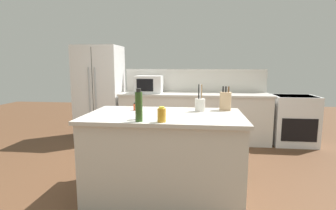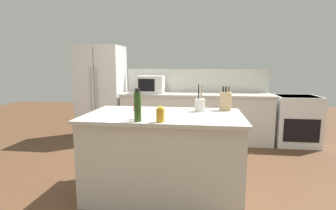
{
  "view_description": "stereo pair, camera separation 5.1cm",
  "coord_description": "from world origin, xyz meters",
  "px_view_note": "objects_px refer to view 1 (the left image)",
  "views": [
    {
      "loc": [
        0.37,
        -2.86,
        1.48
      ],
      "look_at": [
        0.0,
        0.35,
        0.99
      ],
      "focal_mm": 28.0,
      "sensor_mm": 36.0,
      "label": 1
    },
    {
      "loc": [
        0.42,
        -2.85,
        1.48
      ],
      "look_at": [
        0.0,
        0.35,
        0.99
      ],
      "focal_mm": 28.0,
      "sensor_mm": 36.0,
      "label": 2
    }
  ],
  "objects_px": {
    "microwave": "(149,84)",
    "olive_oil_bottle": "(139,106)",
    "refrigerator": "(100,92)",
    "soy_sauce_bottle": "(138,112)",
    "utensil_crock": "(200,104)",
    "honey_jar": "(162,115)",
    "spice_jar_paprika": "(135,107)",
    "knife_block": "(225,101)",
    "range_oven": "(293,120)"
  },
  "relations": [
    {
      "from": "microwave",
      "to": "knife_block",
      "type": "distance_m",
      "value": 2.26
    },
    {
      "from": "refrigerator",
      "to": "honey_jar",
      "type": "xyz_separation_m",
      "value": [
        1.64,
        -2.66,
        0.08
      ]
    },
    {
      "from": "microwave",
      "to": "honey_jar",
      "type": "bearing_deg",
      "value": -76.76
    },
    {
      "from": "refrigerator",
      "to": "range_oven",
      "type": "bearing_deg",
      "value": -0.78
    },
    {
      "from": "refrigerator",
      "to": "honey_jar",
      "type": "relative_size",
      "value": 12.45
    },
    {
      "from": "refrigerator",
      "to": "olive_oil_bottle",
      "type": "xyz_separation_m",
      "value": [
        1.42,
        -2.66,
        0.16
      ]
    },
    {
      "from": "utensil_crock",
      "to": "soy_sauce_bottle",
      "type": "bearing_deg",
      "value": -138.83
    },
    {
      "from": "soy_sauce_bottle",
      "to": "olive_oil_bottle",
      "type": "distance_m",
      "value": 0.13
    },
    {
      "from": "knife_block",
      "to": "spice_jar_paprika",
      "type": "xyz_separation_m",
      "value": [
        -1.08,
        -0.14,
        -0.07
      ]
    },
    {
      "from": "utensil_crock",
      "to": "knife_block",
      "type": "bearing_deg",
      "value": 19.13
    },
    {
      "from": "refrigerator",
      "to": "honey_jar",
      "type": "bearing_deg",
      "value": -58.28
    },
    {
      "from": "knife_block",
      "to": "spice_jar_paprika",
      "type": "height_order",
      "value": "knife_block"
    },
    {
      "from": "range_oven",
      "to": "microwave",
      "type": "xyz_separation_m",
      "value": [
        -2.75,
        0.0,
        0.64
      ]
    },
    {
      "from": "utensil_crock",
      "to": "soy_sauce_bottle",
      "type": "xyz_separation_m",
      "value": [
        -0.62,
        -0.54,
        -0.0
      ]
    },
    {
      "from": "utensil_crock",
      "to": "honey_jar",
      "type": "bearing_deg",
      "value": -119.87
    },
    {
      "from": "refrigerator",
      "to": "olive_oil_bottle",
      "type": "height_order",
      "value": "refrigerator"
    },
    {
      "from": "soy_sauce_bottle",
      "to": "microwave",
      "type": "bearing_deg",
      "value": 98.17
    },
    {
      "from": "olive_oil_bottle",
      "to": "refrigerator",
      "type": "bearing_deg",
      "value": 118.11
    },
    {
      "from": "microwave",
      "to": "olive_oil_bottle",
      "type": "distance_m",
      "value": 2.64
    },
    {
      "from": "utensil_crock",
      "to": "microwave",
      "type": "bearing_deg",
      "value": 116.59
    },
    {
      "from": "refrigerator",
      "to": "spice_jar_paprika",
      "type": "relative_size",
      "value": 19.31
    },
    {
      "from": "soy_sauce_bottle",
      "to": "olive_oil_bottle",
      "type": "relative_size",
      "value": 0.51
    },
    {
      "from": "microwave",
      "to": "spice_jar_paprika",
      "type": "height_order",
      "value": "microwave"
    },
    {
      "from": "spice_jar_paprika",
      "to": "olive_oil_bottle",
      "type": "relative_size",
      "value": 0.3
    },
    {
      "from": "microwave",
      "to": "utensil_crock",
      "type": "relative_size",
      "value": 1.6
    },
    {
      "from": "microwave",
      "to": "honey_jar",
      "type": "height_order",
      "value": "microwave"
    },
    {
      "from": "spice_jar_paprika",
      "to": "olive_oil_bottle",
      "type": "distance_m",
      "value": 0.65
    },
    {
      "from": "knife_block",
      "to": "soy_sauce_bottle",
      "type": "bearing_deg",
      "value": -135.06
    },
    {
      "from": "utensil_crock",
      "to": "honey_jar",
      "type": "xyz_separation_m",
      "value": [
        -0.37,
        -0.64,
        -0.01
      ]
    },
    {
      "from": "microwave",
      "to": "honey_jar",
      "type": "relative_size",
      "value": 3.43
    },
    {
      "from": "range_oven",
      "to": "knife_block",
      "type": "xyz_separation_m",
      "value": [
        -1.46,
        -1.86,
        0.59
      ]
    },
    {
      "from": "honey_jar",
      "to": "refrigerator",
      "type": "bearing_deg",
      "value": 121.72
    },
    {
      "from": "utensil_crock",
      "to": "honey_jar",
      "type": "height_order",
      "value": "utensil_crock"
    },
    {
      "from": "olive_oil_bottle",
      "to": "honey_jar",
      "type": "bearing_deg",
      "value": 0.06
    },
    {
      "from": "utensil_crock",
      "to": "spice_jar_paprika",
      "type": "distance_m",
      "value": 0.78
    },
    {
      "from": "refrigerator",
      "to": "olive_oil_bottle",
      "type": "distance_m",
      "value": 3.02
    },
    {
      "from": "refrigerator",
      "to": "soy_sauce_bottle",
      "type": "relative_size",
      "value": 11.32
    },
    {
      "from": "microwave",
      "to": "honey_jar",
      "type": "distance_m",
      "value": 2.68
    },
    {
      "from": "refrigerator",
      "to": "spice_jar_paprika",
      "type": "xyz_separation_m",
      "value": [
        1.24,
        -2.05,
        0.05
      ]
    },
    {
      "from": "spice_jar_paprika",
      "to": "honey_jar",
      "type": "bearing_deg",
      "value": -56.36
    },
    {
      "from": "knife_block",
      "to": "olive_oil_bottle",
      "type": "height_order",
      "value": "olive_oil_bottle"
    },
    {
      "from": "honey_jar",
      "to": "spice_jar_paprika",
      "type": "distance_m",
      "value": 0.73
    },
    {
      "from": "knife_block",
      "to": "honey_jar",
      "type": "distance_m",
      "value": 1.01
    },
    {
      "from": "spice_jar_paprika",
      "to": "olive_oil_bottle",
      "type": "height_order",
      "value": "olive_oil_bottle"
    },
    {
      "from": "range_oven",
      "to": "soy_sauce_bottle",
      "type": "bearing_deg",
      "value": -133.59
    },
    {
      "from": "honey_jar",
      "to": "spice_jar_paprika",
      "type": "xyz_separation_m",
      "value": [
        -0.41,
        0.61,
        -0.03
      ]
    },
    {
      "from": "microwave",
      "to": "olive_oil_bottle",
      "type": "bearing_deg",
      "value": -81.48
    },
    {
      "from": "utensil_crock",
      "to": "olive_oil_bottle",
      "type": "relative_size",
      "value": 0.99
    },
    {
      "from": "knife_block",
      "to": "soy_sauce_bottle",
      "type": "xyz_separation_m",
      "value": [
        -0.93,
        -0.65,
        -0.04
      ]
    },
    {
      "from": "range_oven",
      "to": "soy_sauce_bottle",
      "type": "distance_m",
      "value": 3.51
    }
  ]
}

